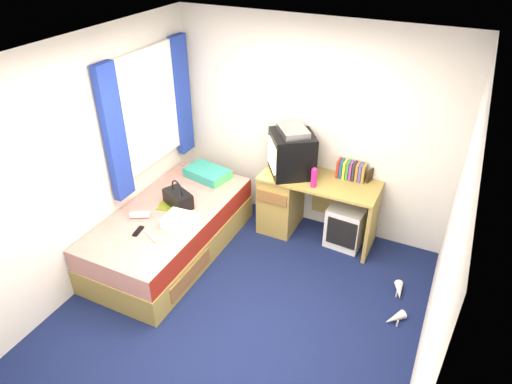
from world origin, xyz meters
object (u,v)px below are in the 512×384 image
at_px(vcr, 293,131).
at_px(magazine, 170,204).
at_px(pink_water_bottle, 314,178).
at_px(white_heels, 397,304).
at_px(desk, 295,200).
at_px(storage_cube, 346,225).
at_px(crt_tv, 292,154).
at_px(pillow, 207,173).
at_px(water_bottle, 140,215).
at_px(colour_swatch_fan, 152,236).
at_px(handbag, 178,198).
at_px(towel, 181,221).
at_px(bed, 171,231).
at_px(remote_control, 138,231).
at_px(aerosol_can, 309,166).
at_px(picture_frame, 370,176).

distance_m(vcr, magazine, 1.54).
relative_size(pink_water_bottle, white_heels, 0.33).
relative_size(desk, storage_cube, 2.67).
relative_size(crt_tv, magazine, 2.30).
bearing_deg(pillow, water_bottle, -100.92).
bearing_deg(storage_cube, colour_swatch_fan, -133.65).
relative_size(handbag, towel, 1.21).
height_order(pillow, handbag, handbag).
xyz_separation_m(storage_cube, pink_water_bottle, (-0.37, -0.17, 0.61)).
height_order(handbag, colour_swatch_fan, handbag).
relative_size(bed, magazine, 7.14).
distance_m(remote_control, white_heels, 2.62).
bearing_deg(towel, aerosol_can, 52.98).
bearing_deg(vcr, storage_cube, 50.46).
distance_m(aerosol_can, handbag, 1.48).
xyz_separation_m(handbag, colour_swatch_fan, (0.07, -0.58, -0.09)).
bearing_deg(remote_control, magazine, 79.97).
distance_m(bed, pink_water_bottle, 1.66).
height_order(picture_frame, handbag, picture_frame).
bearing_deg(colour_swatch_fan, crt_tv, 58.46).
xyz_separation_m(storage_cube, water_bottle, (-1.88, -1.22, 0.33)).
bearing_deg(remote_control, vcr, 43.29).
bearing_deg(handbag, towel, -27.82).
relative_size(picture_frame, magazine, 0.50).
bearing_deg(magazine, pillow, 84.55).
bearing_deg(crt_tv, aerosol_can, 74.66).
relative_size(storage_cube, aerosol_can, 2.51).
xyz_separation_m(vcr, magazine, (-1.05, -0.88, -0.71)).
height_order(crt_tv, picture_frame, crt_tv).
bearing_deg(water_bottle, aerosol_can, 43.20).
height_order(pink_water_bottle, towel, pink_water_bottle).
distance_m(storage_cube, aerosol_can, 0.79).
xyz_separation_m(bed, vcr, (1.00, 0.99, 0.99)).
bearing_deg(bed, colour_swatch_fan, -75.39).
relative_size(desk, magazine, 4.64).
distance_m(pillow, remote_control, 1.23).
bearing_deg(desk, bed, -137.35).
bearing_deg(desk, remote_control, -128.19).
distance_m(crt_tv, handbag, 1.32).
relative_size(bed, colour_swatch_fan, 9.09).
bearing_deg(picture_frame, storage_cube, -113.70).
relative_size(towel, colour_swatch_fan, 1.44).
xyz_separation_m(pillow, remote_control, (-0.06, -1.23, -0.05)).
relative_size(pillow, crt_tv, 0.79).
distance_m(pink_water_bottle, colour_swatch_fan, 1.77).
xyz_separation_m(picture_frame, colour_swatch_fan, (-1.72, -1.62, -0.27)).
xyz_separation_m(storage_cube, colour_swatch_fan, (-1.57, -1.43, 0.30)).
height_order(pink_water_bottle, white_heels, pink_water_bottle).
bearing_deg(crt_tv, storage_cube, 54.94).
bearing_deg(towel, pink_water_bottle, 42.50).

